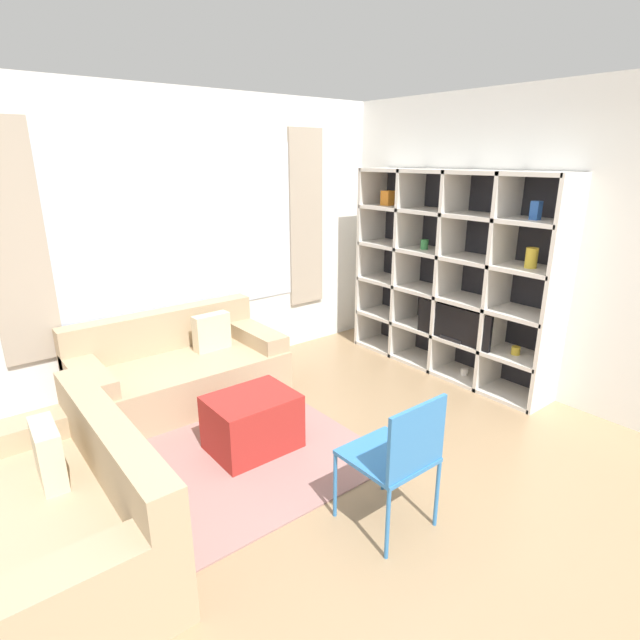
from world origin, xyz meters
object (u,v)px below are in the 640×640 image
object	(u,v)px
couch_main	(180,370)
couch_side	(58,516)
shelving_unit	(451,275)
ottoman	(252,423)
folding_chair	(399,453)

from	to	relation	value
couch_main	couch_side	xyz separation A→B (m)	(-1.30, -1.41, 0.00)
shelving_unit	couch_side	world-z (taller)	shelving_unit
shelving_unit	couch_side	xyz separation A→B (m)	(-3.74, -0.34, -0.71)
shelving_unit	ottoman	distance (m)	2.48
folding_chair	couch_main	bearing A→B (deg)	-83.31
ottoman	couch_side	bearing A→B (deg)	-168.31
shelving_unit	couch_side	size ratio (longest dim) A/B	1.33
couch_main	couch_side	distance (m)	1.92
couch_side	shelving_unit	bearing A→B (deg)	95.25
couch_side	folding_chair	size ratio (longest dim) A/B	1.93
shelving_unit	ottoman	xyz separation A→B (m)	(-2.36, -0.06, -0.77)
shelving_unit	couch_main	size ratio (longest dim) A/B	1.25
couch_main	ottoman	distance (m)	1.13
ottoman	folding_chair	bearing A→B (deg)	-80.75
ottoman	folding_chair	world-z (taller)	folding_chair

